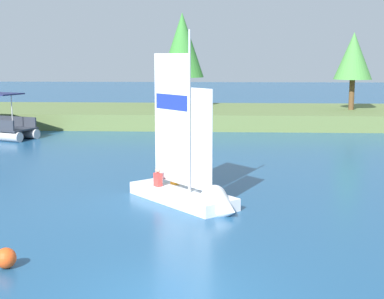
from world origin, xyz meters
TOP-DOWN VIEW (x-y plane):
  - ground_plane at (0.00, 0.00)m, footprint 200.00×200.00m
  - shore_bank at (0.00, 31.52)m, footprint 80.00×10.15m
  - shoreline_tree_midleft at (-2.04, 33.37)m, footprint 3.37×3.37m
  - shoreline_tree_centre at (10.63, 30.99)m, footprint 2.75×2.75m
  - sailboat at (0.24, 7.44)m, footprint 4.35×4.65m
  - channel_buoy at (-4.08, 1.55)m, footprint 0.51×0.51m

SIDE VIEW (x-z plane):
  - ground_plane at x=0.00m, z-range 0.00..0.00m
  - channel_buoy at x=-4.08m, z-range 0.00..0.51m
  - sailboat at x=0.24m, z-range -2.76..3.63m
  - shore_bank at x=0.00m, z-range 0.00..1.13m
  - shoreline_tree_centre at x=10.63m, z-range 2.21..7.84m
  - shoreline_tree_midleft at x=-2.04m, z-range 2.24..9.50m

